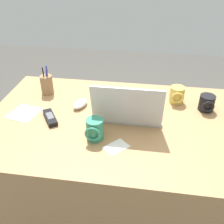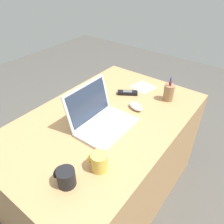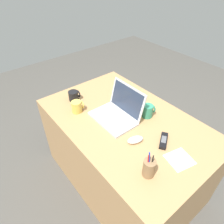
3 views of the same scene
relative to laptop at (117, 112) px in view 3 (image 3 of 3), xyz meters
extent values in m
plane|color=#4C4944|center=(0.06, 0.03, -0.78)|extent=(6.00, 6.00, 0.00)
cube|color=tan|center=(0.06, 0.03, -0.41)|extent=(1.34, 0.85, 0.73)
cube|color=silver|center=(0.00, -0.05, -0.04)|extent=(0.35, 0.22, 0.02)
cube|color=silver|center=(0.00, -0.03, -0.03)|extent=(0.28, 0.11, 0.00)
cube|color=silver|center=(0.00, -0.12, -0.03)|extent=(0.10, 0.05, 0.00)
cube|color=silver|center=(0.00, 0.09, 0.08)|extent=(0.34, 0.06, 0.22)
cube|color=#283347|center=(0.00, 0.09, 0.08)|extent=(0.30, 0.05, 0.19)
ellipsoid|color=white|center=(0.27, -0.07, -0.03)|extent=(0.09, 0.12, 0.04)
cylinder|color=#338C6B|center=(0.13, 0.19, 0.00)|extent=(0.08, 0.08, 0.10)
torus|color=#338C6B|center=(0.13, 0.23, 0.01)|extent=(0.07, 0.01, 0.07)
cylinder|color=#E0BC4C|center=(-0.25, -0.20, 0.00)|extent=(0.08, 0.08, 0.09)
torus|color=#E0BC4C|center=(-0.25, -0.16, 0.00)|extent=(0.07, 0.01, 0.07)
cylinder|color=black|center=(-0.41, -0.14, -0.01)|extent=(0.08, 0.08, 0.09)
torus|color=black|center=(-0.41, -0.10, 0.00)|extent=(0.06, 0.01, 0.06)
cube|color=black|center=(0.39, 0.07, -0.04)|extent=(0.12, 0.14, 0.02)
cube|color=#595B60|center=(0.39, 0.07, -0.02)|extent=(0.06, 0.07, 0.00)
cylinder|color=olive|center=(0.50, -0.19, 0.01)|extent=(0.07, 0.07, 0.11)
cylinder|color=#1933B2|center=(0.50, -0.19, 0.05)|extent=(0.03, 0.01, 0.16)
cylinder|color=black|center=(0.51, -0.18, 0.05)|extent=(0.01, 0.01, 0.15)
cylinder|color=red|center=(0.50, -0.20, 0.04)|extent=(0.02, 0.01, 0.14)
cube|color=white|center=(0.55, 0.04, -0.05)|extent=(0.17, 0.17, 0.00)
cube|color=white|center=(0.03, 0.24, -0.05)|extent=(0.13, 0.13, 0.00)
camera|label=1|loc=(-0.08, 1.12, 0.72)|focal=42.06mm
camera|label=2|loc=(-0.77, -0.67, 0.78)|focal=35.37mm
camera|label=3|loc=(0.91, -0.78, 0.95)|focal=32.56mm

